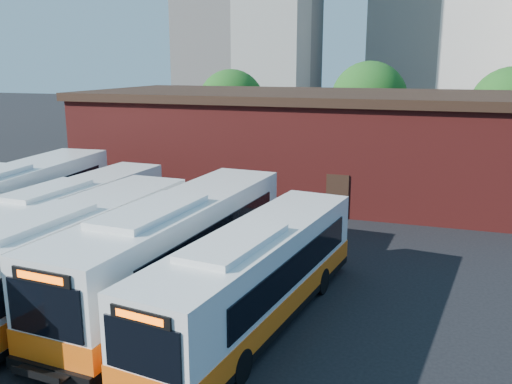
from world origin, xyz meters
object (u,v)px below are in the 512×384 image
(bus_west, at_px, (72,220))
(bus_farwest, at_px, (10,209))
(bus_midwest, at_px, (68,259))
(bus_mideast, at_px, (177,251))
(bus_east, at_px, (256,280))

(bus_west, bearing_deg, bus_farwest, -177.42)
(bus_west, bearing_deg, bus_midwest, -51.88)
(bus_west, distance_m, bus_midwest, 5.43)
(bus_west, bearing_deg, bus_mideast, -19.54)
(bus_west, relative_size, bus_midwest, 0.92)
(bus_west, height_order, bus_east, bus_east)
(bus_mideast, bearing_deg, bus_midwest, -147.38)
(bus_west, relative_size, bus_east, 0.98)
(bus_farwest, bearing_deg, bus_east, -20.87)
(bus_midwest, height_order, bus_east, bus_midwest)
(bus_west, xyz_separation_m, bus_midwest, (3.16, -4.41, 0.12))
(bus_midwest, bearing_deg, bus_west, 128.15)
(bus_farwest, height_order, bus_mideast, bus_farwest)
(bus_farwest, xyz_separation_m, bus_midwest, (6.49, -4.41, -0.09))
(bus_mideast, relative_size, bus_east, 1.11)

